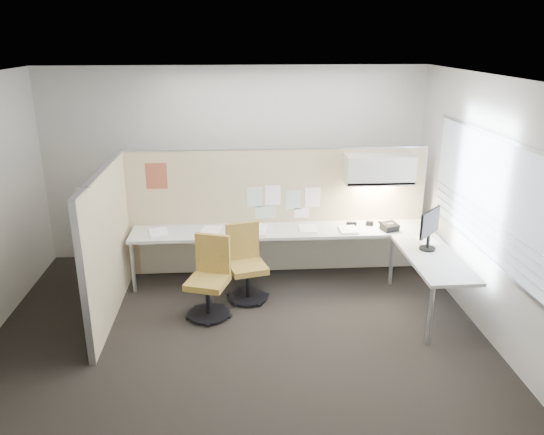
{
  "coord_description": "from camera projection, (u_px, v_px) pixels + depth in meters",
  "views": [
    {
      "loc": [
        0.01,
        -5.34,
        3.2
      ],
      "look_at": [
        0.44,
        0.8,
        1.07
      ],
      "focal_mm": 35.0,
      "sensor_mm": 36.0,
      "label": 1
    }
  ],
  "objects": [
    {
      "name": "window_pane",
      "position": [
        487.0,
        195.0,
        5.75
      ],
      "size": [
        0.01,
        2.8,
        1.3
      ],
      "primitive_type": "cube",
      "color": "#9FACB9",
      "rests_on": "wall_right"
    },
    {
      "name": "wall_back",
      "position": [
        235.0,
        164.0,
        7.74
      ],
      "size": [
        5.5,
        0.02,
        2.8
      ],
      "primitive_type": "cube",
      "color": "beige",
      "rests_on": "ground"
    },
    {
      "name": "paper_stack_2",
      "position": [
        255.0,
        232.0,
        6.93
      ],
      "size": [
        0.25,
        0.31,
        0.04
      ],
      "primitive_type": "cube",
      "rotation": [
        0.0,
        0.0,
        0.06
      ],
      "color": "white",
      "rests_on": "desk"
    },
    {
      "name": "partition_left",
      "position": [
        108.0,
        245.0,
        6.17
      ],
      "size": [
        0.06,
        2.2,
        1.75
      ],
      "primitive_type": "cube",
      "color": "tan",
      "rests_on": "floor"
    },
    {
      "name": "desk",
      "position": [
        308.0,
        242.0,
        7.0
      ],
      "size": [
        4.0,
        2.07,
        0.73
      ],
      "color": "beige",
      "rests_on": "floor"
    },
    {
      "name": "coat_hook",
      "position": [
        79.0,
        221.0,
        5.31
      ],
      "size": [
        0.18,
        0.42,
        1.27
      ],
      "color": "silver",
      "rests_on": "partition_left"
    },
    {
      "name": "poster",
      "position": [
        156.0,
        176.0,
        7.02
      ],
      "size": [
        0.28,
        0.0,
        0.35
      ],
      "primitive_type": "cube",
      "color": "#DB461B",
      "rests_on": "partition_back"
    },
    {
      "name": "wall_front",
      "position": [
        238.0,
        322.0,
        3.5
      ],
      "size": [
        5.5,
        0.02,
        2.8
      ],
      "primitive_type": "cube",
      "color": "beige",
      "rests_on": "ground"
    },
    {
      "name": "paper_stack_4",
      "position": [
        348.0,
        230.0,
        7.03
      ],
      "size": [
        0.23,
        0.3,
        0.03
      ],
      "primitive_type": "cube",
      "rotation": [
        0.0,
        0.0,
        0.01
      ],
      "color": "white",
      "rests_on": "desk"
    },
    {
      "name": "paper_stack_1",
      "position": [
        211.0,
        230.0,
        7.02
      ],
      "size": [
        0.29,
        0.34,
        0.02
      ],
      "primitive_type": "cube",
      "rotation": [
        0.0,
        0.0,
        -0.22
      ],
      "color": "white",
      "rests_on": "desk"
    },
    {
      "name": "tape_dispenser",
      "position": [
        370.0,
        223.0,
        7.22
      ],
      "size": [
        0.12,
        0.09,
        0.06
      ],
      "primitive_type": "cube",
      "rotation": [
        0.0,
        0.0,
        -0.39
      ],
      "color": "black",
      "rests_on": "desk"
    },
    {
      "name": "monitor",
      "position": [
        429.0,
        227.0,
        6.33
      ],
      "size": [
        0.35,
        0.36,
        0.5
      ],
      "rotation": [
        0.0,
        0.0,
        0.81
      ],
      "color": "black",
      "rests_on": "desk"
    },
    {
      "name": "chair_left",
      "position": [
        210.0,
        280.0,
        6.28
      ],
      "size": [
        0.56,
        0.58,
        0.95
      ],
      "rotation": [
        0.0,
        0.0,
        -0.32
      ],
      "color": "black",
      "rests_on": "floor"
    },
    {
      "name": "ceiling",
      "position": [
        233.0,
        77.0,
        5.16
      ],
      "size": [
        5.5,
        4.5,
        0.01
      ],
      "primitive_type": "cube",
      "color": "white",
      "rests_on": "wall_back"
    },
    {
      "name": "stapler",
      "position": [
        351.0,
        224.0,
        7.22
      ],
      "size": [
        0.14,
        0.05,
        0.05
      ],
      "primitive_type": "cube",
      "rotation": [
        0.0,
        0.0,
        -0.09
      ],
      "color": "black",
      "rests_on": "desk"
    },
    {
      "name": "task_light_strip",
      "position": [
        378.0,
        184.0,
        7.09
      ],
      "size": [
        0.6,
        0.06,
        0.02
      ],
      "primitive_type": "cube",
      "color": "#FFEABF",
      "rests_on": "overhead_bin"
    },
    {
      "name": "pinned_papers",
      "position": [
        282.0,
        201.0,
        7.26
      ],
      "size": [
        1.01,
        0.0,
        0.47
      ],
      "color": "#8CBF8C",
      "rests_on": "partition_back"
    },
    {
      "name": "overhead_bin",
      "position": [
        379.0,
        169.0,
        7.02
      ],
      "size": [
        0.9,
        0.36,
        0.38
      ],
      "primitive_type": "cube",
      "color": "beige",
      "rests_on": "partition_back"
    },
    {
      "name": "paper_stack_5",
      "position": [
        427.0,
        241.0,
        6.65
      ],
      "size": [
        0.28,
        0.34,
        0.02
      ],
      "primitive_type": "cube",
      "rotation": [
        0.0,
        0.0,
        0.17
      ],
      "color": "white",
      "rests_on": "desk"
    },
    {
      "name": "partition_back",
      "position": [
        276.0,
        212.0,
        7.34
      ],
      "size": [
        4.1,
        0.06,
        1.75
      ],
      "primitive_type": "cube",
      "color": "tan",
      "rests_on": "floor"
    },
    {
      "name": "paper_stack_6",
      "position": [
        257.0,
        229.0,
        7.04
      ],
      "size": [
        0.29,
        0.34,
        0.04
      ],
      "primitive_type": "cube",
      "rotation": [
        0.0,
        0.0,
        -0.2
      ],
      "color": "white",
      "rests_on": "desk"
    },
    {
      "name": "floor",
      "position": [
        239.0,
        329.0,
        6.08
      ],
      "size": [
        5.5,
        4.5,
        0.01
      ],
      "primitive_type": "cube",
      "color": "black",
      "rests_on": "ground"
    },
    {
      "name": "paper_stack_3",
      "position": [
        308.0,
        229.0,
        7.09
      ],
      "size": [
        0.24,
        0.31,
        0.02
      ],
      "primitive_type": "cube",
      "rotation": [
        0.0,
        0.0,
        -0.03
      ],
      "color": "white",
      "rests_on": "desk"
    },
    {
      "name": "phone",
      "position": [
        389.0,
        227.0,
        7.03
      ],
      "size": [
        0.26,
        0.25,
        0.12
      ],
      "rotation": [
        0.0,
        0.0,
        0.32
      ],
      "color": "black",
      "rests_on": "desk"
    },
    {
      "name": "paper_stack_0",
      "position": [
        158.0,
        233.0,
        6.92
      ],
      "size": [
        0.29,
        0.34,
        0.03
      ],
      "primitive_type": "cube",
      "rotation": [
        0.0,
        0.0,
        0.22
      ],
      "color": "white",
      "rests_on": "desk"
    },
    {
      "name": "chair_right",
      "position": [
        246.0,
        265.0,
        6.68
      ],
      "size": [
        0.54,
        0.56,
        0.95
      ],
      "rotation": [
        0.0,
        0.0,
        0.25
      ],
      "color": "black",
      "rests_on": "floor"
    },
    {
      "name": "wall_right",
      "position": [
        488.0,
        208.0,
        5.8
      ],
      "size": [
        0.02,
        4.5,
        2.8
      ],
      "primitive_type": "cube",
      "color": "beige",
      "rests_on": "ground"
    }
  ]
}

